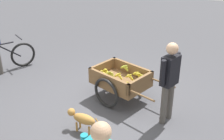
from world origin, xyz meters
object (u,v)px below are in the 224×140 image
object	(u,v)px
bicycle	(4,58)
dog	(82,118)
fruit_cart	(121,80)
vendor_person	(170,76)

from	to	relation	value
bicycle	dog	bearing A→B (deg)	158.24
fruit_cart	vendor_person	distance (m)	1.24
fruit_cart	dog	xyz separation A→B (m)	(0.14, 1.31, -0.17)
bicycle	dog	distance (m)	3.36
fruit_cart	dog	bearing A→B (deg)	83.72
vendor_person	bicycle	size ratio (longest dim) A/B	1.04
fruit_cart	dog	size ratio (longest dim) A/B	2.67
fruit_cart	bicycle	world-z (taller)	bicycle
vendor_person	dog	size ratio (longest dim) A/B	2.32
fruit_cart	vendor_person	world-z (taller)	vendor_person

